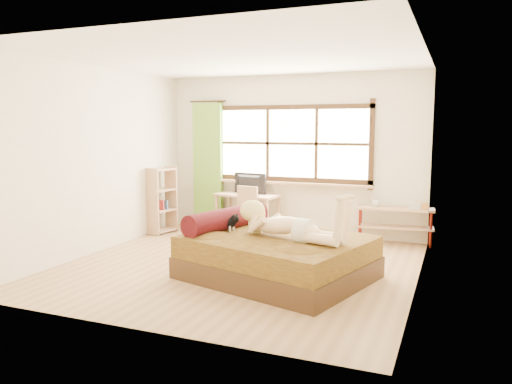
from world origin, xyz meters
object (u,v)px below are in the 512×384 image
at_px(desk, 247,199).
at_px(chair, 244,210).
at_px(bed, 274,255).
at_px(pipe_shelf, 396,217).
at_px(bookshelf, 162,200).
at_px(woman, 288,213).
at_px(kitten, 227,221).

height_order(desk, chair, chair).
distance_m(bed, chair, 2.21).
bearing_deg(chair, desk, 115.12).
xyz_separation_m(desk, chair, (0.11, -0.37, -0.12)).
distance_m(pipe_shelf, bookshelf, 3.91).
relative_size(desk, pipe_shelf, 0.97).
xyz_separation_m(woman, pipe_shelf, (0.98, 2.41, -0.40)).
relative_size(woman, kitten, 4.67).
height_order(kitten, chair, chair).
xyz_separation_m(chair, pipe_shelf, (2.37, 0.49, -0.05)).
relative_size(kitten, chair, 0.36).
bearing_deg(woman, bookshelf, 164.38).
xyz_separation_m(bed, bookshelf, (-2.68, 1.69, 0.30)).
distance_m(kitten, chair, 1.85).
bearing_deg(woman, desk, 139.04).
height_order(woman, desk, woman).
height_order(bed, desk, bed).
bearing_deg(bed, bookshelf, 163.49).
xyz_separation_m(chair, bookshelf, (-1.48, -0.16, 0.10)).
bearing_deg(kitten, desk, 122.21).
height_order(desk, pipe_shelf, desk).
bearing_deg(bed, chair, 138.51).
height_order(woman, pipe_shelf, woman).
distance_m(woman, bookshelf, 3.38).
bearing_deg(bookshelf, woman, -20.50).
bearing_deg(kitten, bookshelf, 157.11).
distance_m(chair, pipe_shelf, 2.42).
distance_m(chair, bookshelf, 1.50).
bearing_deg(desk, bed, -51.17).
bearing_deg(woman, chair, 141.74).
height_order(woman, kitten, woman).
distance_m(woman, chair, 2.39).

